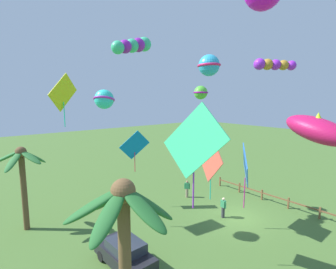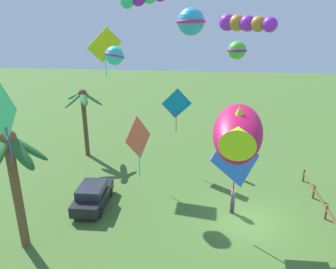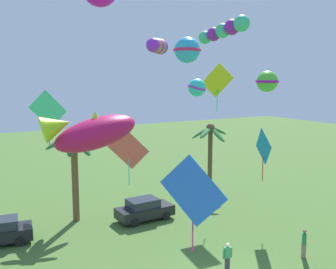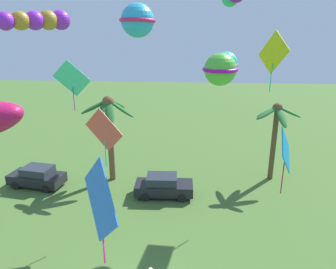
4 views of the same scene
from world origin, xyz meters
name	(u,v)px [view 1 (image 1 of 4)]	position (x,y,z in m)	size (l,w,h in m)	color
ground_plane	(238,217)	(0.00, 0.00, 0.00)	(120.00, 120.00, 0.00)	#476B2D
palm_tree_0	(22,168)	(8.35, 13.02, 4.42)	(3.57, 3.45, 5.90)	brown
palm_tree_1	(124,224)	(-3.66, 11.95, 4.83)	(3.90, 3.75, 6.44)	brown
rail_fence	(275,197)	(-0.45, -4.57, 0.59)	(12.16, 0.12, 0.95)	brown
parked_car_0	(125,253)	(0.46, 9.68, 0.75)	(3.96, 1.86, 1.51)	black
spectator_0	(187,189)	(5.49, 0.25, 0.81)	(0.44, 0.42, 1.59)	gray
spectator_1	(223,207)	(0.76, 0.92, 0.81)	(0.55, 0.26, 1.59)	#38383D
kite_ball_0	(104,99)	(4.13, 8.83, 9.05)	(1.90, 1.90, 1.22)	#2FD7C8
kite_diamond_1	(63,93)	(7.05, 10.41, 9.46)	(1.31, 2.32, 3.65)	yellow
kite_diamond_2	(211,162)	(-2.30, 5.97, 5.78)	(2.21, 0.79, 3.24)	#E75744
kite_diamond_4	(246,167)	(-1.19, 1.14, 4.46)	(2.09, 2.71, 4.67)	#2C72F2
kite_ball_5	(201,93)	(3.17, 1.09, 9.55)	(1.53, 1.53, 1.07)	#50C236
kite_tube_6	(273,65)	(-2.93, 1.37, 11.08)	(1.79, 2.14, 0.70)	#9726DC
kite_ball_7	(209,65)	(0.04, 3.68, 11.14)	(2.03, 2.03, 1.33)	#2DADDD
kite_tube_8	(134,46)	(4.52, 6.36, 12.67)	(1.77, 3.52, 1.58)	#37C686
kite_diamond_9	(194,143)	(-5.54, 10.51, 7.78)	(2.38, 0.50, 3.36)	#41E599
kite_diamond_10	(135,146)	(6.80, 5.01, 5.24)	(0.98, 2.39, 3.52)	#0C7DC5
kite_fish_11	(322,129)	(-5.92, 1.64, 7.56)	(4.17, 2.08, 2.08)	#C31552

